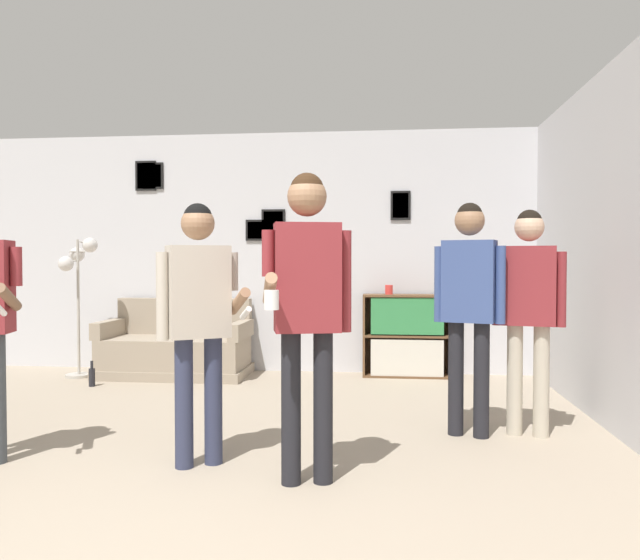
# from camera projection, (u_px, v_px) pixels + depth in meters

# --- Properties ---
(wall_back) EXTENTS (7.73, 0.08, 2.70)m
(wall_back) POSITION_uv_depth(u_px,v_px,m) (294.00, 252.00, 7.07)
(wall_back) COLOR silver
(wall_back) RESTS_ON ground_plane
(wall_right) EXTENTS (0.06, 7.18, 2.70)m
(wall_right) POSITION_uv_depth(u_px,v_px,m) (622.00, 246.00, 4.38)
(wall_right) COLOR silver
(wall_right) RESTS_ON ground_plane
(couch) EXTENTS (1.59, 0.80, 0.83)m
(couch) POSITION_uv_depth(u_px,v_px,m) (176.00, 350.00, 6.82)
(couch) COLOR gray
(couch) RESTS_ON ground_plane
(bookshelf) EXTENTS (0.94, 0.30, 0.89)m
(bookshelf) POSITION_uv_depth(u_px,v_px,m) (407.00, 336.00, 6.74)
(bookshelf) COLOR brown
(bookshelf) RESTS_ON ground_plane
(floor_lamp) EXTENTS (0.37, 0.40, 1.50)m
(floor_lamp) POSITION_uv_depth(u_px,v_px,m) (78.00, 276.00, 6.70)
(floor_lamp) COLOR #ADA89E
(floor_lamp) RESTS_ON ground_plane
(person_player_foreground_center) EXTENTS (0.59, 0.36, 1.59)m
(person_player_foreground_center) POSITION_uv_depth(u_px,v_px,m) (198.00, 307.00, 3.76)
(person_player_foreground_center) COLOR #2D334C
(person_player_foreground_center) RESTS_ON ground_plane
(person_watcher_holding_cup) EXTENTS (0.49, 0.51, 1.73)m
(person_watcher_holding_cup) POSITION_uv_depth(u_px,v_px,m) (307.00, 292.00, 3.45)
(person_watcher_holding_cup) COLOR black
(person_watcher_holding_cup) RESTS_ON ground_plane
(person_spectator_near_bookshelf) EXTENTS (0.48, 0.30, 1.66)m
(person_spectator_near_bookshelf) POSITION_uv_depth(u_px,v_px,m) (469.00, 294.00, 4.41)
(person_spectator_near_bookshelf) COLOR black
(person_spectator_near_bookshelf) RESTS_ON ground_plane
(person_spectator_far_right) EXTENTS (0.49, 0.27, 1.61)m
(person_spectator_far_right) POSITION_uv_depth(u_px,v_px,m) (529.00, 298.00, 4.42)
(person_spectator_far_right) COLOR #B7AD99
(person_spectator_far_right) RESTS_ON ground_plane
(bottle_on_floor) EXTENTS (0.06, 0.06, 0.26)m
(bottle_on_floor) POSITION_uv_depth(u_px,v_px,m) (92.00, 376.00, 6.21)
(bottle_on_floor) COLOR black
(bottle_on_floor) RESTS_ON ground_plane
(drinking_cup) EXTENTS (0.08, 0.08, 0.10)m
(drinking_cup) POSITION_uv_depth(u_px,v_px,m) (389.00, 290.00, 6.75)
(drinking_cup) COLOR red
(drinking_cup) RESTS_ON bookshelf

